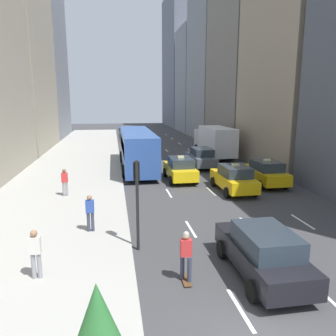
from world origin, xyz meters
TOP-DOWN VIEW (x-y plane):
  - sidewalk_left at (-7.00, 27.00)m, footprint 8.00×66.00m
  - lane_markings at (2.60, 23.00)m, footprint 5.72×56.00m
  - building_row_left at (-14.00, 31.58)m, footprint 6.00×57.08m
  - building_row_right at (12.00, 41.23)m, footprint 6.00×76.49m
  - taxi_lead at (6.80, 15.06)m, footprint 2.02×4.40m
  - taxi_second at (1.20, 17.25)m, footprint 2.02×4.40m
  - taxi_third at (4.00, 13.72)m, footprint 2.02×4.40m
  - sedan_black_near at (4.00, 21.73)m, footprint 2.02×4.66m
  - sedan_silver_behind at (1.20, 3.62)m, footprint 2.02×4.51m
  - city_bus at (-1.61, 22.10)m, footprint 2.80×11.61m
  - box_truck at (6.80, 26.90)m, footprint 2.58×8.40m
  - skateboarder at (-1.40, 3.69)m, footprint 0.36×0.80m
  - planter_with_shrub at (-4.04, 0.50)m, footprint 1.00×1.00m
  - pedestrian_near_curb at (-6.16, 4.45)m, footprint 0.36×0.22m
  - pedestrian_mid_block at (-4.69, 8.15)m, footprint 0.36×0.22m
  - pedestrian_far_walking at (-6.54, 13.99)m, footprint 0.36×0.22m
  - traffic_light_pole at (-2.75, 6.36)m, footprint 0.24×0.42m

SIDE VIEW (x-z plane):
  - lane_markings at x=2.60m, z-range 0.00..0.01m
  - sidewalk_left at x=-7.00m, z-range 0.00..0.15m
  - sedan_silver_behind at x=1.20m, z-range 0.02..1.71m
  - taxi_lead at x=6.80m, z-range -0.05..1.82m
  - taxi_second at x=1.20m, z-range -0.05..1.82m
  - taxi_third at x=4.00m, z-range -0.05..1.82m
  - sedan_black_near at x=4.00m, z-range 0.02..1.75m
  - skateboarder at x=-1.40m, z-range 0.09..1.84m
  - pedestrian_near_curb at x=-6.16m, z-range 0.24..1.89m
  - pedestrian_mid_block at x=-4.69m, z-range 0.24..1.89m
  - pedestrian_far_walking at x=-6.54m, z-range 0.24..1.89m
  - planter_with_shrub at x=-4.04m, z-range 0.18..2.13m
  - box_truck at x=6.80m, z-range 0.14..3.29m
  - city_bus at x=-1.61m, z-range 0.16..3.41m
  - traffic_light_pole at x=-2.75m, z-range 0.61..4.21m
  - building_row_left at x=-14.00m, z-range -3.86..30.55m
  - building_row_right at x=12.00m, z-range -2.41..30.87m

